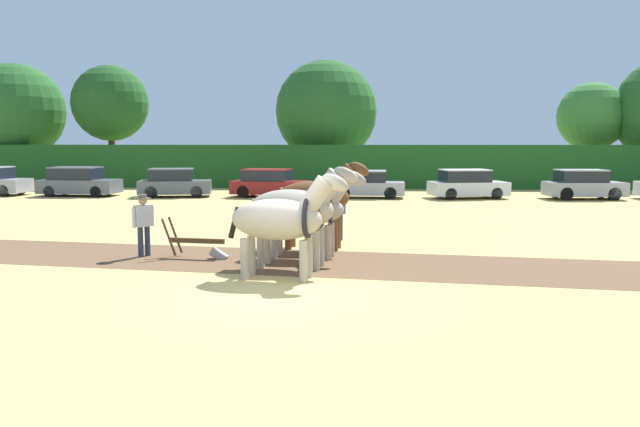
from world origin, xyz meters
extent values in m
plane|color=tan|center=(0.00, 0.00, 0.00)|extent=(240.00, 240.00, 0.00)
cube|color=brown|center=(-4.42, 3.88, 0.00)|extent=(31.49, 7.30, 0.01)
cube|color=#1E511E|center=(0.00, 28.21, 1.39)|extent=(59.90, 1.21, 2.78)
cylinder|color=#4C3823|center=(-22.23, 30.44, 1.65)|extent=(0.44, 0.44, 3.29)
sphere|color=#235623|center=(-22.23, 30.44, 5.09)|extent=(6.55, 6.55, 6.55)
cylinder|color=#423323|center=(-15.56, 30.56, 2.09)|extent=(0.44, 0.44, 4.18)
sphere|color=#1E4C1E|center=(-15.56, 30.56, 5.61)|extent=(5.19, 5.19, 5.19)
cylinder|color=brown|center=(-0.73, 32.10, 1.56)|extent=(0.44, 0.44, 3.13)
sphere|color=#235623|center=(-0.73, 32.10, 5.08)|extent=(7.09, 7.09, 7.09)
cylinder|color=brown|center=(17.36, 31.96, 1.71)|extent=(0.44, 0.44, 3.42)
sphere|color=#387533|center=(17.36, 31.96, 4.68)|extent=(4.59, 4.59, 4.59)
ellipsoid|color=#B2A38E|center=(0.00, 1.37, 1.30)|extent=(2.11, 1.19, 0.89)
cylinder|color=#B2A38E|center=(0.68, 1.54, 0.45)|extent=(0.18, 0.18, 0.90)
cylinder|color=#B2A38E|center=(0.61, 1.03, 0.45)|extent=(0.18, 0.18, 0.90)
cylinder|color=#B2A38E|center=(-0.62, 1.70, 0.45)|extent=(0.18, 0.18, 0.90)
cylinder|color=#B2A38E|center=(-0.68, 1.19, 0.45)|extent=(0.18, 0.18, 0.90)
cylinder|color=#B2A38E|center=(0.84, 1.26, 1.81)|extent=(0.87, 0.52, 0.92)
ellipsoid|color=#B2A38E|center=(1.27, 1.20, 2.11)|extent=(0.71, 0.34, 0.54)
cube|color=black|center=(1.03, 1.23, 2.00)|extent=(0.44, 0.13, 0.58)
cylinder|color=black|center=(-0.95, 1.49, 1.21)|extent=(0.31, 0.16, 0.71)
torus|color=black|center=(0.69, 1.28, 1.37)|extent=(0.22, 0.92, 0.91)
ellipsoid|color=#B2A38E|center=(0.16, 2.65, 1.37)|extent=(2.17, 1.28, 0.97)
cylinder|color=#B2A38E|center=(0.86, 2.84, 0.47)|extent=(0.18, 0.18, 0.93)
cylinder|color=#B2A38E|center=(0.79, 2.28, 0.47)|extent=(0.18, 0.18, 0.93)
cylinder|color=#B2A38E|center=(-0.47, 3.01, 0.47)|extent=(0.18, 0.18, 0.93)
cylinder|color=#B2A38E|center=(-0.54, 2.45, 0.47)|extent=(0.18, 0.18, 0.93)
cylinder|color=#B2A38E|center=(1.03, 2.54, 1.90)|extent=(0.92, 0.57, 0.96)
ellipsoid|color=#B2A38E|center=(1.46, 2.48, 2.21)|extent=(0.71, 0.34, 0.54)
cube|color=gray|center=(1.22, 2.51, 2.10)|extent=(0.44, 0.13, 0.59)
cylinder|color=gray|center=(-0.81, 2.77, 1.27)|extent=(0.31, 0.16, 0.71)
torus|color=black|center=(0.87, 2.56, 1.45)|extent=(0.23, 0.99, 0.98)
ellipsoid|color=#B2A38E|center=(0.32, 3.93, 1.25)|extent=(2.23, 1.12, 0.82)
cylinder|color=#B2A38E|center=(1.04, 4.08, 0.44)|extent=(0.18, 0.18, 0.89)
cylinder|color=#B2A38E|center=(0.98, 3.61, 0.44)|extent=(0.18, 0.18, 0.89)
cylinder|color=#B2A38E|center=(-0.34, 4.25, 0.44)|extent=(0.18, 0.18, 0.89)
cylinder|color=#B2A38E|center=(-0.40, 3.79, 0.44)|extent=(0.18, 0.18, 0.89)
cylinder|color=#B2A38E|center=(1.23, 3.82, 1.75)|extent=(0.84, 0.48, 0.91)
ellipsoid|color=#B2A38E|center=(1.66, 3.76, 2.06)|extent=(0.71, 0.34, 0.54)
cube|color=gray|center=(1.42, 3.79, 1.92)|extent=(0.44, 0.13, 0.59)
cylinder|color=gray|center=(-0.69, 4.06, 1.16)|extent=(0.31, 0.16, 0.71)
torus|color=black|center=(1.07, 3.84, 1.31)|extent=(0.22, 0.85, 0.84)
ellipsoid|color=brown|center=(0.49, 5.21, 1.44)|extent=(2.12, 1.20, 0.90)
cylinder|color=brown|center=(1.17, 5.39, 0.52)|extent=(0.18, 0.18, 1.04)
cylinder|color=brown|center=(1.10, 4.87, 0.52)|extent=(0.18, 0.18, 1.04)
cylinder|color=brown|center=(-0.13, 5.56, 0.52)|extent=(0.18, 0.18, 1.04)
cylinder|color=brown|center=(-0.20, 5.04, 0.52)|extent=(0.18, 0.18, 1.04)
cylinder|color=brown|center=(1.33, 5.11, 1.94)|extent=(0.86, 0.53, 0.90)
ellipsoid|color=brown|center=(1.74, 5.05, 2.23)|extent=(0.71, 0.34, 0.54)
cube|color=gray|center=(1.52, 5.08, 2.13)|extent=(0.42, 0.13, 0.56)
cylinder|color=gray|center=(-0.46, 5.34, 1.35)|extent=(0.31, 0.16, 0.71)
torus|color=black|center=(1.18, 5.13, 1.52)|extent=(0.23, 0.93, 0.92)
cube|color=#4C331E|center=(-2.39, 3.62, 0.45)|extent=(1.49, 0.29, 0.12)
cube|color=#939399|center=(-1.80, 3.55, 0.10)|extent=(0.50, 0.26, 0.39)
cylinder|color=#4C331E|center=(-3.03, 3.91, 0.55)|extent=(0.40, 0.11, 0.96)
cylinder|color=#4C331E|center=(-3.08, 3.51, 0.55)|extent=(0.40, 0.11, 0.96)
cylinder|color=#28334C|center=(-3.76, 3.86, 0.39)|extent=(0.14, 0.14, 0.79)
cylinder|color=#28334C|center=(-3.88, 3.69, 0.39)|extent=(0.14, 0.14, 0.79)
cube|color=silver|center=(-3.82, 3.77, 1.06)|extent=(0.44, 0.49, 0.56)
sphere|color=tan|center=(-3.82, 3.77, 1.45)|extent=(0.21, 0.21, 0.21)
cylinder|color=silver|center=(-3.65, 3.99, 1.04)|extent=(0.09, 0.09, 0.52)
cylinder|color=silver|center=(-3.98, 3.56, 1.04)|extent=(0.09, 0.09, 0.52)
cylinder|color=#665B4C|center=(-3.82, 3.77, 1.52)|extent=(0.40, 0.40, 0.02)
cylinder|color=#665B4C|center=(-3.82, 3.77, 1.57)|extent=(0.20, 0.20, 0.10)
cylinder|color=#28334C|center=(1.07, 6.96, 0.41)|extent=(0.14, 0.14, 0.83)
cylinder|color=#28334C|center=(1.19, 6.78, 0.41)|extent=(0.14, 0.14, 0.83)
cube|color=#3D5184|center=(1.13, 6.87, 1.12)|extent=(0.43, 0.51, 0.59)
sphere|color=tan|center=(1.13, 6.87, 1.53)|extent=(0.22, 0.22, 0.22)
cylinder|color=#3D5184|center=(0.97, 7.11, 1.10)|extent=(0.09, 0.09, 0.55)
cylinder|color=#3D5184|center=(1.29, 6.63, 1.10)|extent=(0.09, 0.09, 0.55)
cylinder|color=#42382D|center=(1.13, 6.87, 1.60)|extent=(0.43, 0.43, 0.02)
cylinder|color=#42382D|center=(1.13, 6.87, 1.65)|extent=(0.21, 0.21, 0.10)
cylinder|color=black|center=(-17.60, 22.28, 0.32)|extent=(0.65, 0.24, 0.65)
cylinder|color=black|center=(-17.64, 20.65, 0.32)|extent=(0.65, 0.24, 0.65)
cube|color=#565B66|center=(-13.68, 21.35, 0.54)|extent=(4.23, 1.92, 0.74)
cube|color=black|center=(-13.89, 21.35, 1.22)|extent=(2.55, 1.70, 0.63)
cube|color=#565B66|center=(-13.89, 21.35, 1.57)|extent=(2.55, 1.70, 0.06)
cylinder|color=black|center=(-12.37, 22.13, 0.31)|extent=(0.62, 0.23, 0.61)
cylinder|color=black|center=(-12.40, 20.51, 0.31)|extent=(0.62, 0.23, 0.61)
cylinder|color=black|center=(-14.97, 22.18, 0.31)|extent=(0.62, 0.23, 0.61)
cylinder|color=black|center=(-15.00, 20.57, 0.31)|extent=(0.62, 0.23, 0.61)
cube|color=#565B66|center=(-8.28, 21.20, 0.53)|extent=(4.08, 2.42, 0.71)
cube|color=black|center=(-8.47, 21.16, 1.19)|extent=(2.54, 1.97, 0.59)
cube|color=#565B66|center=(-8.47, 21.16, 1.51)|extent=(2.54, 1.97, 0.06)
cylinder|color=black|center=(-7.26, 22.17, 0.32)|extent=(0.68, 0.34, 0.65)
cylinder|color=black|center=(-6.98, 20.68, 0.32)|extent=(0.68, 0.34, 0.65)
cylinder|color=black|center=(-9.58, 21.73, 0.32)|extent=(0.68, 0.34, 0.65)
cylinder|color=black|center=(-9.30, 20.23, 0.32)|extent=(0.68, 0.34, 0.65)
cube|color=maroon|center=(-3.11, 21.37, 0.53)|extent=(4.26, 2.44, 0.70)
cube|color=black|center=(-3.31, 21.40, 1.17)|extent=(2.64, 2.01, 0.57)
cube|color=maroon|center=(-3.31, 21.40, 1.48)|extent=(2.64, 2.01, 0.06)
cylinder|color=black|center=(-1.75, 21.97, 0.33)|extent=(0.69, 0.32, 0.67)
cylinder|color=black|center=(-2.00, 20.38, 0.33)|extent=(0.69, 0.32, 0.67)
cylinder|color=black|center=(-4.21, 22.36, 0.33)|extent=(0.69, 0.32, 0.67)
cylinder|color=black|center=(-4.47, 20.77, 0.33)|extent=(0.69, 0.32, 0.67)
cube|color=#9E9EA8|center=(2.12, 21.31, 0.51)|extent=(3.96, 1.87, 0.67)
cube|color=black|center=(1.92, 21.32, 1.12)|extent=(2.39, 1.64, 0.55)
cube|color=#9E9EA8|center=(1.92, 21.32, 1.43)|extent=(2.39, 1.64, 0.06)
cylinder|color=black|center=(3.35, 22.02, 0.32)|extent=(0.64, 0.24, 0.64)
cylinder|color=black|center=(3.30, 20.51, 0.32)|extent=(0.64, 0.24, 0.64)
cylinder|color=black|center=(0.94, 22.11, 0.32)|extent=(0.64, 0.24, 0.64)
cylinder|color=black|center=(0.88, 20.60, 0.32)|extent=(0.64, 0.24, 0.64)
cube|color=silver|center=(7.41, 21.34, 0.52)|extent=(4.25, 2.57, 0.71)
cube|color=black|center=(7.22, 21.30, 1.17)|extent=(2.66, 2.08, 0.59)
cube|color=silver|center=(7.22, 21.30, 1.50)|extent=(2.66, 2.08, 0.06)
cylinder|color=black|center=(8.46, 22.37, 0.31)|extent=(0.65, 0.34, 0.62)
cylinder|color=black|center=(8.78, 20.80, 0.31)|extent=(0.65, 0.34, 0.62)
cylinder|color=black|center=(6.05, 21.89, 0.31)|extent=(0.65, 0.34, 0.62)
cylinder|color=black|center=(6.37, 20.31, 0.31)|extent=(0.65, 0.34, 0.62)
cube|color=#9E9EA8|center=(13.35, 21.25, 0.54)|extent=(4.00, 1.98, 0.71)
cube|color=black|center=(13.16, 21.24, 1.19)|extent=(2.43, 1.71, 0.58)
cube|color=#9E9EA8|center=(13.16, 21.24, 1.51)|extent=(2.43, 1.71, 0.06)
cylinder|color=black|center=(14.51, 22.09, 0.34)|extent=(0.69, 0.26, 0.68)
cylinder|color=black|center=(14.60, 20.55, 0.34)|extent=(0.69, 0.26, 0.68)
cylinder|color=black|center=(12.10, 21.95, 0.34)|extent=(0.69, 0.26, 0.68)
cylinder|color=black|center=(12.19, 20.41, 0.34)|extent=(0.69, 0.26, 0.68)
camera|label=1|loc=(1.84, -11.90, 2.97)|focal=35.00mm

